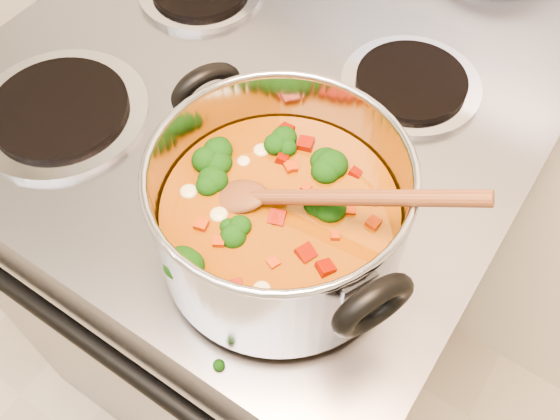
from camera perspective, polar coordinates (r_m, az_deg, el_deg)
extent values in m
cube|color=gray|center=(1.21, -2.58, -5.31)|extent=(0.74, 0.65, 0.92)
cylinder|color=black|center=(0.81, -17.61, -11.08)|extent=(0.63, 0.02, 0.02)
cylinder|color=#A5A5AD|center=(0.86, -19.39, 8.43)|extent=(0.23, 0.23, 0.01)
cylinder|color=black|center=(0.85, -19.54, 8.78)|extent=(0.18, 0.18, 0.01)
cylinder|color=#A5A5AD|center=(0.69, 0.90, -3.04)|extent=(0.23, 0.23, 0.01)
cylinder|color=black|center=(0.69, 0.91, -2.69)|extent=(0.18, 0.18, 0.01)
cylinder|color=#A5A5AD|center=(0.86, 11.85, 11.11)|extent=(0.19, 0.19, 0.01)
cylinder|color=black|center=(0.86, 11.94, 11.49)|extent=(0.15, 0.15, 0.01)
cylinder|color=#A5A5AD|center=(0.62, 0.00, -0.21)|extent=(0.25, 0.25, 0.14)
torus|color=#A5A5AD|center=(0.56, 0.00, 3.62)|extent=(0.25, 0.25, 0.01)
cylinder|color=#8A4C0C|center=(0.64, 0.00, -1.63)|extent=(0.24, 0.24, 0.08)
torus|color=black|center=(0.66, -6.73, 10.84)|extent=(0.05, 0.08, 0.08)
torus|color=black|center=(0.52, 8.50, -8.61)|extent=(0.05, 0.08, 0.08)
ellipsoid|color=black|center=(0.57, 3.67, -6.09)|extent=(0.04, 0.04, 0.03)
ellipsoid|color=black|center=(0.65, -6.31, 4.71)|extent=(0.04, 0.04, 0.03)
ellipsoid|color=black|center=(0.58, -4.36, -4.99)|extent=(0.04, 0.04, 0.03)
ellipsoid|color=black|center=(0.59, -1.51, -2.37)|extent=(0.04, 0.04, 0.03)
ellipsoid|color=black|center=(0.59, 1.95, -2.28)|extent=(0.04, 0.04, 0.03)
ellipsoid|color=black|center=(0.59, -2.65, -2.60)|extent=(0.04, 0.04, 0.03)
ellipsoid|color=black|center=(0.66, 4.08, 6.53)|extent=(0.04, 0.04, 0.03)
ellipsoid|color=black|center=(0.59, -3.92, -2.91)|extent=(0.04, 0.04, 0.03)
ellipsoid|color=maroon|center=(0.57, 0.11, -5.64)|extent=(0.01, 0.01, 0.01)
ellipsoid|color=maroon|center=(0.63, 2.95, 3.53)|extent=(0.01, 0.01, 0.01)
ellipsoid|color=maroon|center=(0.57, -5.63, -6.60)|extent=(0.01, 0.01, 0.01)
ellipsoid|color=maroon|center=(0.63, 7.86, 2.15)|extent=(0.01, 0.01, 0.01)
ellipsoid|color=maroon|center=(0.65, 3.91, 5.20)|extent=(0.01, 0.01, 0.01)
ellipsoid|color=maroon|center=(0.60, -1.13, -0.74)|extent=(0.01, 0.01, 0.01)
ellipsoid|color=maroon|center=(0.63, -5.58, 3.22)|extent=(0.01, 0.01, 0.01)
ellipsoid|color=maroon|center=(0.63, -4.10, 2.68)|extent=(0.01, 0.01, 0.01)
ellipsoid|color=maroon|center=(0.56, -1.23, -8.36)|extent=(0.01, 0.01, 0.01)
ellipsoid|color=maroon|center=(0.57, -2.49, -6.06)|extent=(0.01, 0.01, 0.01)
ellipsoid|color=#9E2F08|center=(0.61, 7.99, -0.20)|extent=(0.01, 0.01, 0.01)
ellipsoid|color=#9E2F08|center=(0.63, 6.55, 2.22)|extent=(0.01, 0.01, 0.01)
ellipsoid|color=#9E2F08|center=(0.58, 5.61, -4.96)|extent=(0.01, 0.01, 0.01)
ellipsoid|color=#9E2F08|center=(0.56, -2.67, -7.97)|extent=(0.01, 0.01, 0.01)
ellipsoid|color=#9E2F08|center=(0.58, 5.18, -4.60)|extent=(0.01, 0.01, 0.01)
ellipsoid|color=#9E2F08|center=(0.65, 2.35, 5.41)|extent=(0.01, 0.01, 0.01)
ellipsoid|color=#9E2F08|center=(0.60, 7.87, -2.37)|extent=(0.01, 0.01, 0.01)
ellipsoid|color=#9E2F08|center=(0.59, -1.51, -2.73)|extent=(0.01, 0.01, 0.01)
ellipsoid|color=#9E2F08|center=(0.60, -0.96, -1.04)|extent=(0.01, 0.01, 0.01)
ellipsoid|color=#9E2F08|center=(0.61, -7.04, -0.11)|extent=(0.01, 0.01, 0.01)
ellipsoid|color=#9E2F08|center=(0.57, 6.29, -6.01)|extent=(0.01, 0.01, 0.01)
ellipsoid|color=#9E2F08|center=(0.62, -1.25, 2.29)|extent=(0.01, 0.01, 0.01)
ellipsoid|color=beige|center=(0.64, -3.38, 4.33)|extent=(0.02, 0.02, 0.01)
ellipsoid|color=beige|center=(0.59, 5.73, -3.43)|extent=(0.02, 0.02, 0.01)
ellipsoid|color=beige|center=(0.57, 5.98, -6.59)|extent=(0.02, 0.02, 0.01)
ellipsoid|color=beige|center=(0.61, 3.04, -0.28)|extent=(0.02, 0.02, 0.01)
ellipsoid|color=beige|center=(0.63, 5.60, 2.89)|extent=(0.02, 0.02, 0.01)
ellipsoid|color=beige|center=(0.59, -0.99, -2.89)|extent=(0.02, 0.02, 0.01)
ellipsoid|color=brown|center=(0.62, -4.00, 1.20)|extent=(0.08, 0.06, 0.04)
cylinder|color=brown|center=(0.57, 6.66, 1.12)|extent=(0.23, 0.08, 0.10)
ellipsoid|color=black|center=(0.78, -0.31, 6.55)|extent=(0.01, 0.01, 0.01)
ellipsoid|color=black|center=(0.79, 0.40, 7.31)|extent=(0.01, 0.01, 0.01)
ellipsoid|color=black|center=(0.63, 4.98, -14.83)|extent=(0.01, 0.01, 0.01)
ellipsoid|color=black|center=(0.69, 12.41, -6.56)|extent=(0.01, 0.01, 0.01)
ellipsoid|color=black|center=(0.80, 8.32, 7.37)|extent=(0.01, 0.01, 0.01)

